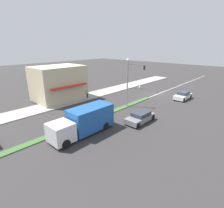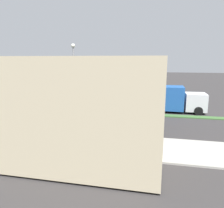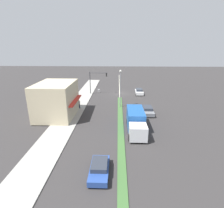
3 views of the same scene
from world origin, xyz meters
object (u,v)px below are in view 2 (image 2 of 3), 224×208
pedestrian (54,124)px  delivery_truck (168,99)px  van_white (23,96)px  suv_grey (115,99)px  street_lamp (74,69)px

pedestrian → delivery_truck: (-10.23, 8.79, 0.48)m
pedestrian → delivery_truck: size_ratio=0.22×
van_white → suv_grey: size_ratio=0.96×
street_lamp → pedestrian: bearing=10.3°
street_lamp → van_white: bearing=-116.5°
delivery_truck → suv_grey: (-2.80, -6.68, -0.82)m
street_lamp → delivery_truck: size_ratio=0.98×
suv_grey → delivery_truck: bearing=67.2°
pedestrian → delivery_truck: 13.50m
delivery_truck → street_lamp: bearing=-77.9°
street_lamp → pedestrian: 8.99m
van_white → suv_grey: (0.00, 13.63, -0.02)m
pedestrian → delivery_truck: bearing=139.3°
van_white → pedestrian: bearing=41.5°
delivery_truck → pedestrian: bearing=-40.7°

